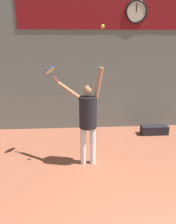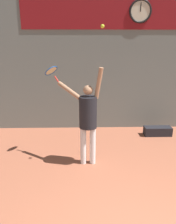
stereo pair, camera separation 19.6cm
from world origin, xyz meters
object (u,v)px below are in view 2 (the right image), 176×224
Objects in this scene: scoreboard_clock at (140,11)px; tennis_racket at (52,71)px; tennis_player at (88,116)px; tennis_ball at (103,26)px; equipment_bag at (158,131)px.

scoreboard_clock is 1.57× the size of tennis_racket.
tennis_player is 1.29m from tennis_racket.
tennis_racket is 1.51m from tennis_ball.
scoreboard_clock is 3.24m from tennis_racket.
scoreboard_clock is at bearing 61.63° from tennis_ball.
tennis_ball reaches higher than tennis_player.
scoreboard_clock is at bearing 131.18° from equipment_bag.
tennis_player reaches higher than tennis_racket.
tennis_racket is 0.52× the size of equipment_bag.
tennis_ball is 3.72m from equipment_bag.
scoreboard_clock reaches higher than equipment_bag.
tennis_ball is at bearing -118.37° from scoreboard_clock.
tennis_ball is at bearing -30.00° from tennis_racket.
tennis_racket is at bearing 148.14° from tennis_player.
tennis_ball reaches higher than tennis_racket.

